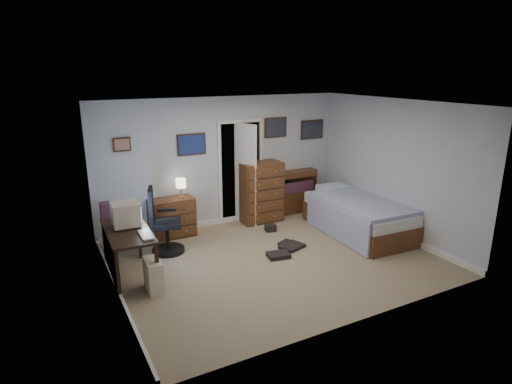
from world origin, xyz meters
TOP-DOWN VIEW (x-y plane):
  - floor at (0.00, 0.00)m, footprint 5.00×4.00m
  - computer_desk at (-2.29, 0.49)m, footprint 0.65×1.33m
  - crt_monitor at (-2.18, 0.64)m, footprint 0.40×0.38m
  - keyboard at (-2.02, 0.14)m, footprint 0.16×0.41m
  - pc_tower at (-2.00, -0.06)m, footprint 0.22×0.43m
  - office_chair at (-1.50, 1.14)m, footprint 0.69×0.69m
  - media_stack at (-2.32, 1.59)m, footprint 0.18×0.18m
  - low_dresser at (-1.16, 1.77)m, footprint 0.82×0.42m
  - table_lamp at (-0.96, 1.77)m, footprint 0.18×0.18m
  - doorway at (0.35, 2.27)m, footprint 0.96×1.12m
  - tall_dresser at (0.69, 1.75)m, footprint 0.83×0.49m
  - headboard_bookcase at (1.56, 1.86)m, footprint 1.03×0.28m
  - bed at (1.98, 0.32)m, footprint 1.28×2.25m
  - wall_posters at (0.57, 1.98)m, footprint 4.38×0.04m
  - floor_clutter at (0.39, 0.39)m, footprint 0.84×1.34m

SIDE VIEW (x-z plane):
  - floor at x=0.00m, z-range -0.02..0.00m
  - floor_clutter at x=0.39m, z-range -0.03..0.10m
  - pc_tower at x=-2.00m, z-range 0.00..0.45m
  - bed at x=1.98m, z-range -0.02..0.70m
  - low_dresser at x=-1.16m, z-range 0.00..0.72m
  - media_stack at x=-2.32m, z-range 0.00..0.87m
  - office_chair at x=-1.50m, z-range -0.13..1.01m
  - headboard_bookcase at x=1.56m, z-range 0.03..0.95m
  - computer_desk at x=-2.29m, z-range 0.20..0.96m
  - tall_dresser at x=0.69m, z-range 0.00..1.22m
  - keyboard at x=-2.02m, z-range 0.76..0.78m
  - crt_monitor at x=-2.18m, z-range 0.76..1.13m
  - table_lamp at x=-0.96m, z-range 0.80..1.16m
  - doorway at x=0.35m, z-range -0.02..2.03m
  - wall_posters at x=0.57m, z-range 1.45..2.05m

